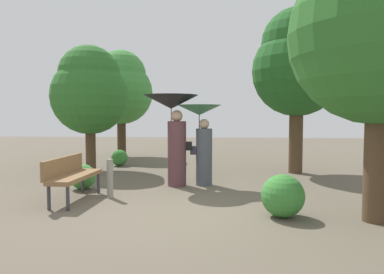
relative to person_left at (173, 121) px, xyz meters
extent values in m
plane|color=brown|center=(0.39, -2.04, -1.50)|extent=(40.00, 40.00, 0.00)
cylinder|color=#563338|center=(0.08, 0.01, -0.75)|extent=(0.42, 0.42, 1.48)
sphere|color=tan|center=(0.08, 0.01, 0.11)|extent=(0.26, 0.26, 0.26)
cylinder|color=#333338|center=(-0.05, 0.00, -0.13)|extent=(0.02, 0.02, 0.79)
cone|color=black|center=(-0.05, 0.00, 0.42)|extent=(1.23, 1.23, 0.31)
cube|color=black|center=(0.35, 0.03, -0.58)|extent=(0.14, 0.10, 0.20)
cylinder|color=#474C56|center=(0.69, 0.15, -0.84)|extent=(0.37, 0.37, 1.31)
sphere|color=tan|center=(0.69, 0.15, -0.08)|extent=(0.23, 0.23, 0.23)
cylinder|color=#333338|center=(0.58, 0.13, -0.26)|extent=(0.02, 0.02, 0.76)
cone|color=#33724C|center=(0.58, 0.13, 0.24)|extent=(1.02, 1.02, 0.23)
cube|color=#333342|center=(0.45, 0.12, -0.69)|extent=(0.14, 0.10, 0.20)
cylinder|color=#38383D|center=(-1.52, -2.22, -1.28)|extent=(0.06, 0.06, 0.44)
cylinder|color=#38383D|center=(-1.86, -2.21, -1.28)|extent=(0.06, 0.06, 0.44)
cylinder|color=#38383D|center=(-1.46, -0.89, -1.28)|extent=(0.06, 0.06, 0.44)
cylinder|color=#38383D|center=(-1.80, -0.87, -1.28)|extent=(0.06, 0.06, 0.44)
cube|color=olive|center=(-1.66, -1.55, -1.04)|extent=(0.51, 1.52, 0.08)
cube|color=olive|center=(-1.90, -1.54, -0.84)|extent=(0.13, 1.50, 0.35)
cylinder|color=#4C3823|center=(-2.71, 2.05, -0.05)|extent=(0.29, 0.29, 2.90)
sphere|color=#2D6B28|center=(-2.71, 2.05, 0.68)|extent=(2.21, 2.21, 2.21)
sphere|color=#2D6B28|center=(-2.71, 2.05, 1.26)|extent=(1.77, 1.77, 1.77)
cylinder|color=#4C3823|center=(3.19, 2.06, 0.39)|extent=(0.38, 0.38, 3.78)
sphere|color=#235B23|center=(3.19, 2.06, 1.34)|extent=(2.48, 2.48, 2.48)
sphere|color=#235B23|center=(3.19, 2.06, 2.10)|extent=(1.99, 1.99, 1.99)
cylinder|color=#42301E|center=(-2.78, 5.55, 0.17)|extent=(0.33, 0.33, 3.34)
sphere|color=#428C3D|center=(-2.78, 5.55, 1.01)|extent=(2.45, 2.45, 2.45)
sphere|color=#428C3D|center=(-2.78, 5.55, 1.68)|extent=(1.96, 1.96, 1.96)
cylinder|color=#4C3823|center=(3.41, -2.46, 0.38)|extent=(0.38, 0.38, 3.76)
sphere|color=#2D6B28|center=(3.41, -2.46, 1.32)|extent=(2.70, 2.70, 2.70)
sphere|color=#387F33|center=(-2.14, 3.03, -1.23)|extent=(0.52, 0.52, 0.52)
sphere|color=#428C3D|center=(-1.93, -0.52, -1.22)|extent=(0.55, 0.55, 0.55)
sphere|color=#387F33|center=(2.04, -2.34, -1.15)|extent=(0.68, 0.68, 0.68)
cylinder|color=gray|center=(-1.09, -1.28, -1.11)|extent=(0.12, 0.12, 0.76)
camera|label=1|loc=(1.02, -7.87, 0.11)|focal=32.63mm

